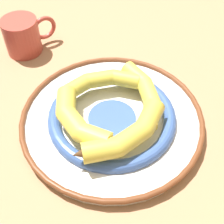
% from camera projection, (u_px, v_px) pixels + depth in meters
% --- Properties ---
extents(ground_plane, '(2.80, 2.80, 0.00)m').
position_uv_depth(ground_plane, '(120.00, 121.00, 0.67)').
color(ground_plane, '#A87A56').
extents(decorative_bowl, '(0.38, 0.38, 0.04)m').
position_uv_depth(decorative_bowl, '(112.00, 119.00, 0.65)').
color(decorative_bowl, white).
rests_on(decorative_bowl, ground_plane).
extents(banana_a, '(0.17, 0.11, 0.03)m').
position_uv_depth(banana_a, '(103.00, 81.00, 0.67)').
color(banana_a, gold).
rests_on(banana_a, decorative_bowl).
extents(banana_b, '(0.08, 0.19, 0.04)m').
position_uv_depth(banana_b, '(76.00, 119.00, 0.60)').
color(banana_b, yellow).
rests_on(banana_b, decorative_bowl).
extents(banana_c, '(0.21, 0.07, 0.04)m').
position_uv_depth(banana_c, '(126.00, 136.00, 0.57)').
color(banana_c, gold).
rests_on(banana_c, decorative_bowl).
extents(banana_d, '(0.12, 0.18, 0.03)m').
position_uv_depth(banana_d, '(145.00, 95.00, 0.64)').
color(banana_d, yellow).
rests_on(banana_d, decorative_bowl).
extents(coffee_mug, '(0.14, 0.09, 0.09)m').
position_uv_depth(coffee_mug, '(23.00, 35.00, 0.79)').
color(coffee_mug, '#B24238').
rests_on(coffee_mug, ground_plane).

